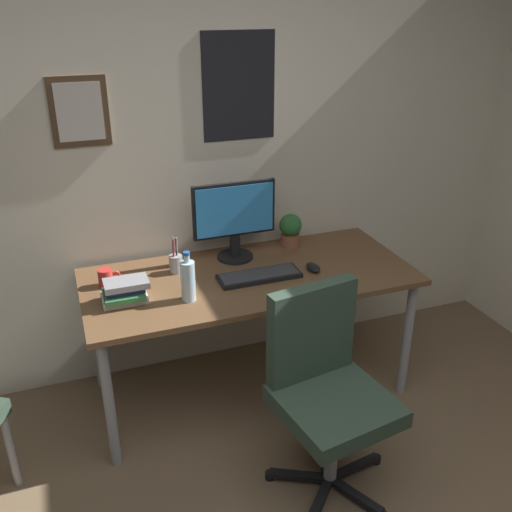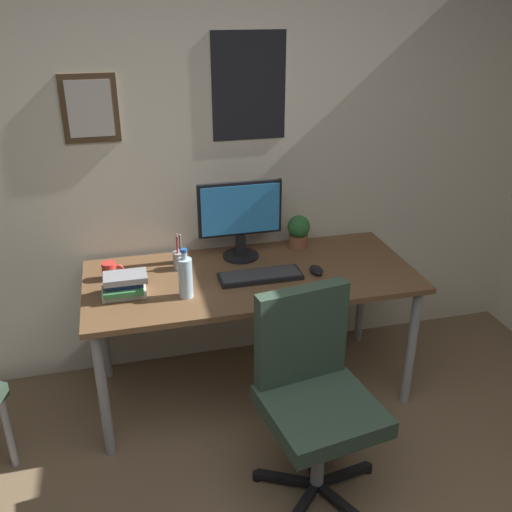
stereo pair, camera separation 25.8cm
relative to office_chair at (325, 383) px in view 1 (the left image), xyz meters
The scene contains 11 objects.
wall_back 1.46m from the office_chair, 106.79° to the left, with size 4.40×0.10×2.60m.
desk 0.74m from the office_chair, 97.65° to the left, with size 1.72×0.77×0.74m.
office_chair is the anchor object (origin of this frame).
monitor 1.05m from the office_chair, 96.20° to the left, with size 0.46×0.20×0.43m.
keyboard 0.70m from the office_chair, 95.39° to the left, with size 0.43×0.15×0.03m.
computer_mouse 0.73m from the office_chair, 69.85° to the left, with size 0.06×0.11×0.04m.
water_bottle 0.79m from the office_chair, 129.21° to the left, with size 0.07×0.07×0.25m.
coffee_mug_near 1.20m from the office_chair, 133.87° to the left, with size 0.11×0.07×0.09m.
potted_plant 1.07m from the office_chair, 75.87° to the left, with size 0.13×0.13×0.19m.
pen_cup 1.02m from the office_chair, 117.14° to the left, with size 0.07×0.07×0.20m.
book_stack_left 1.02m from the office_chair, 139.12° to the left, with size 0.22×0.17×0.12m.
Camera 1 is at (-0.62, -0.81, 2.07)m, focal length 39.69 mm.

